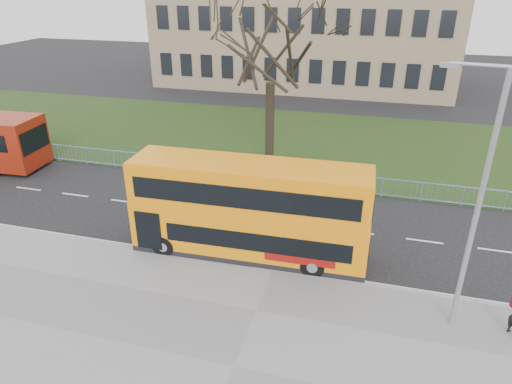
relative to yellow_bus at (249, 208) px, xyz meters
The scene contains 9 objects.
ground 2.59m from the yellow_bus, 21.61° to the left, with size 120.00×120.00×0.00m, color black.
pavement 6.71m from the yellow_bus, 78.26° to the right, with size 80.00×10.50×0.12m, color slate.
kerb 2.68m from the yellow_bus, 38.65° to the right, with size 80.00×0.20×0.14m, color gray.
grass_verge 15.02m from the yellow_bus, 85.00° to the left, with size 80.00×15.40×0.08m, color #1E3513.
guard_railing 7.41m from the yellow_bus, 79.67° to the left, with size 40.00×0.12×1.10m, color #7C9ADC, non-canonical shape.
bare_tree 11.30m from the yellow_bus, 99.21° to the left, with size 8.23×8.23×11.76m, color black, non-canonical shape.
civic_building 36.03m from the yellow_bus, 95.95° to the left, with size 30.00×15.00×14.00m, color #8D795A.
yellow_bus is the anchor object (origin of this frame).
street_lamp 8.52m from the yellow_bus, 17.77° to the right, with size 1.81×0.41×8.56m.
Camera 1 is at (3.32, -16.34, 10.78)m, focal length 32.00 mm.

